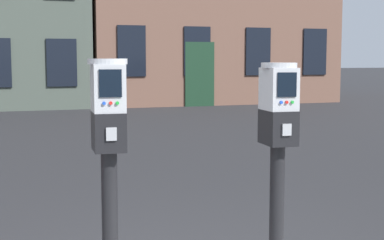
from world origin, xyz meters
The scene contains 2 objects.
parking_meter_near_kerb centered at (-0.48, -0.26, 1.12)m, with size 0.23×0.26×1.42m.
parking_meter_twin_adjacent centered at (0.55, -0.26, 1.10)m, with size 0.23×0.26×1.40m.
Camera 1 is at (-1.04, -3.37, 1.56)m, focal length 53.69 mm.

